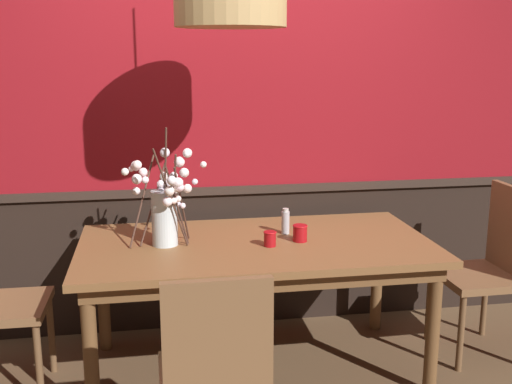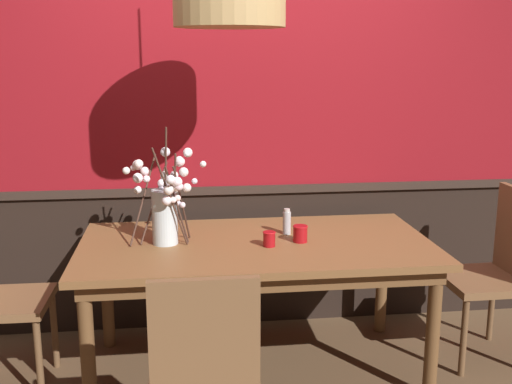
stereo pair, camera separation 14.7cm
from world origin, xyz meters
TOP-DOWN VIEW (x-y plane):
  - ground_plane at (0.00, 0.00)m, footprint 24.00×24.00m
  - back_wall at (0.00, 0.68)m, footprint 5.11×0.14m
  - dining_table at (0.00, 0.00)m, footprint 1.87×0.97m
  - chair_head_east_end at (1.37, -0.01)m, footprint 0.44×0.46m
  - chair_near_side_left at (-0.32, -0.91)m, footprint 0.44×0.43m
  - chair_far_side_left at (-0.25, 0.91)m, footprint 0.42×0.41m
  - vase_with_blossoms at (-0.48, 0.03)m, footprint 0.43×0.33m
  - candle_holder_nearer_center at (0.23, -0.03)m, footprint 0.08×0.08m
  - candle_holder_nearer_edge at (0.06, -0.09)m, footprint 0.07×0.07m
  - condiment_bottle at (0.19, 0.12)m, footprint 0.04×0.04m
  - pendant_lamp at (-0.14, -0.08)m, footprint 0.54×0.54m

SIDE VIEW (x-z plane):
  - ground_plane at x=0.00m, z-range 0.00..0.00m
  - chair_far_side_left at x=-0.25m, z-range 0.05..0.98m
  - chair_near_side_left at x=-0.32m, z-range 0.05..0.99m
  - chair_head_east_end at x=1.37m, z-range 0.06..1.05m
  - dining_table at x=0.00m, z-range 0.29..1.04m
  - candle_holder_nearer_edge at x=0.06m, z-range 0.75..0.83m
  - candle_holder_nearer_center at x=0.23m, z-range 0.75..0.84m
  - condiment_bottle at x=0.19m, z-range 0.74..0.89m
  - vase_with_blossoms at x=-0.48m, z-range 0.64..1.26m
  - back_wall at x=0.00m, z-range -0.01..2.60m
  - pendant_lamp at x=-0.14m, z-range 1.58..2.34m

